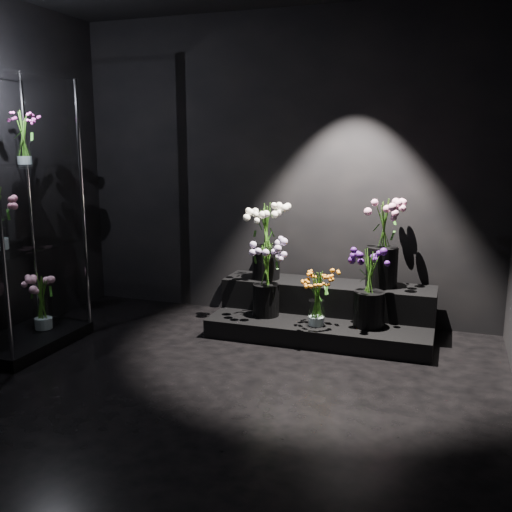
% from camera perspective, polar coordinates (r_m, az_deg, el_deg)
% --- Properties ---
extents(floor, '(4.00, 4.00, 0.00)m').
position_cam_1_polar(floor, '(3.83, -6.38, -14.14)').
color(floor, black).
rests_on(floor, ground).
extents(wall_back, '(4.00, 0.00, 4.00)m').
position_cam_1_polar(wall_back, '(5.34, 2.62, 8.75)').
color(wall_back, black).
rests_on(wall_back, floor).
extents(display_riser, '(1.87, 0.83, 0.42)m').
position_cam_1_polar(display_riser, '(5.06, 6.85, -5.61)').
color(display_riser, black).
rests_on(display_riser, floor).
extents(display_case, '(0.58, 0.97, 2.14)m').
position_cam_1_polar(display_case, '(4.82, -22.77, 3.64)').
color(display_case, black).
rests_on(display_case, floor).
extents(bouquet_orange_bells, '(0.28, 0.28, 0.46)m').
position_cam_1_polar(bouquet_orange_bells, '(4.69, 6.11, -4.14)').
color(bouquet_orange_bells, white).
rests_on(bouquet_orange_bells, display_riser).
extents(bouquet_lilac, '(0.42, 0.42, 0.66)m').
position_cam_1_polar(bouquet_lilac, '(4.90, 1.01, -1.73)').
color(bouquet_lilac, black).
rests_on(bouquet_lilac, display_riser).
extents(bouquet_purple, '(0.41, 0.41, 0.64)m').
position_cam_1_polar(bouquet_purple, '(4.71, 11.31, -2.78)').
color(bouquet_purple, black).
rests_on(bouquet_purple, display_riser).
extents(bouquet_cream_roses, '(0.50, 0.50, 0.72)m').
position_cam_1_polar(bouquet_cream_roses, '(5.14, 1.03, 2.20)').
color(bouquet_cream_roses, black).
rests_on(bouquet_cream_roses, display_riser).
extents(bouquet_pink_roses, '(0.39, 0.39, 0.76)m').
position_cam_1_polar(bouquet_pink_roses, '(4.98, 12.58, 1.67)').
color(bouquet_pink_roses, black).
rests_on(bouquet_pink_roses, display_riser).
extents(bouquet_case_magenta, '(0.25, 0.25, 0.41)m').
position_cam_1_polar(bouquet_case_magenta, '(4.96, -22.29, 10.90)').
color(bouquet_case_magenta, white).
rests_on(bouquet_case_magenta, display_case).
extents(bouquet_case_base_pink, '(0.37, 0.37, 0.47)m').
position_cam_1_polar(bouquet_case_base_pink, '(5.09, -20.63, -4.16)').
color(bouquet_case_base_pink, white).
rests_on(bouquet_case_base_pink, display_case).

